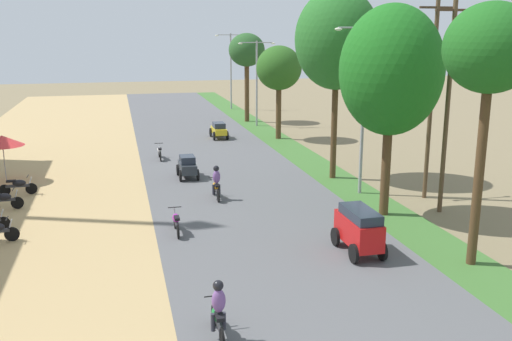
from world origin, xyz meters
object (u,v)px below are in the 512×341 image
parked_motorbike_fifth (18,185)px  motorbike_ahead_fourth (216,183)px  car_hatchback_charcoal (187,166)px  median_tree_third (391,71)px  median_tree_second (491,51)px  streetlamp_far (231,66)px  utility_pole_near (431,97)px  car_van_red (359,228)px  median_tree_fourth (337,40)px  streetlamp_near (364,99)px  median_tree_fifth (279,69)px  motorbike_ahead_second (218,311)px  motorbike_ahead_fifth (160,151)px  vendor_umbrella (2,141)px  utility_pole_far (448,105)px  car_sedan_yellow (219,129)px  median_tree_sixth (247,51)px  parked_motorbike_fourth (3,199)px  streetlamp_mid (257,77)px  motorbike_ahead_third (176,221)px

parked_motorbike_fifth → motorbike_ahead_fourth: size_ratio=1.00×
car_hatchback_charcoal → median_tree_third: bearing=-48.0°
median_tree_second → streetlamp_far: bearing=90.2°
utility_pole_near → car_van_red: utility_pole_near is taller
median_tree_fourth → streetlamp_near: 4.22m
median_tree_fifth → car_hatchback_charcoal: median_tree_fifth is taller
car_hatchback_charcoal → streetlamp_far: bearing=74.1°
median_tree_fifth → median_tree_third: bearing=-91.5°
median_tree_fifth → motorbike_ahead_second: median_tree_fifth is taller
median_tree_second → motorbike_ahead_fifth: size_ratio=4.86×
vendor_umbrella → streetlamp_near: (17.48, -6.40, 2.42)m
utility_pole_far → motorbike_ahead_fifth: (-11.41, 13.65, -4.24)m
median_tree_fourth → car_sedan_yellow: (-4.01, 13.23, -6.72)m
median_tree_third → car_van_red: 7.23m
median_tree_sixth → car_van_red: size_ratio=3.21×
parked_motorbike_fourth → streetlamp_far: size_ratio=0.23×
car_sedan_yellow → motorbike_ahead_fifth: 7.98m
parked_motorbike_fourth → streetlamp_mid: (16.73, 20.47, 3.64)m
parked_motorbike_fourth → utility_pole_far: bearing=-13.9°
parked_motorbike_fifth → streetlamp_near: size_ratio=0.22×
median_tree_third → motorbike_ahead_fourth: median_tree_third is taller
median_tree_second → car_hatchback_charcoal: 17.59m
vendor_umbrella → car_sedan_yellow: 16.72m
parked_motorbike_fifth → streetlamp_far: streetlamp_far is taller
streetlamp_far → car_sedan_yellow: bearing=-104.4°
median_tree_sixth → car_sedan_yellow: 10.31m
parked_motorbike_fourth → utility_pole_far: (19.05, -4.71, 4.26)m
median_tree_fifth → motorbike_ahead_fourth: size_ratio=3.81×
motorbike_ahead_second → median_tree_fifth: bearing=71.1°
parked_motorbike_fifth → median_tree_fifth: (16.58, 11.76, 4.69)m
median_tree_fifth → streetlamp_near: streetlamp_near is taller
median_tree_sixth → streetlamp_mid: bearing=-84.0°
car_sedan_yellow → median_tree_fifth: bearing=-14.0°
median_tree_fifth → utility_pole_far: 19.01m
vendor_umbrella → median_tree_second: size_ratio=0.29×
median_tree_fifth → motorbike_ahead_second: bearing=-108.9°
utility_pole_far → car_van_red: bearing=-145.3°
median_tree_sixth → streetlamp_far: size_ratio=1.01×
median_tree_third → car_sedan_yellow: median_tree_third is taller
motorbike_ahead_fifth → parked_motorbike_fourth: bearing=-130.5°
motorbike_ahead_second → parked_motorbike_fourth: bearing=119.4°
median_tree_third → median_tree_fourth: 6.74m
motorbike_ahead_second → car_van_red: bearing=38.1°
streetlamp_far → streetlamp_near: bearing=-90.0°
car_hatchback_charcoal → median_tree_second: bearing=-60.4°
utility_pole_near → car_sedan_yellow: utility_pole_near is taller
median_tree_third → motorbike_ahead_fifth: size_ratio=4.98×
car_sedan_yellow → motorbike_ahead_third: 20.87m
utility_pole_far → motorbike_ahead_third: utility_pole_far is taller
streetlamp_far → utility_pole_far: size_ratio=0.83×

